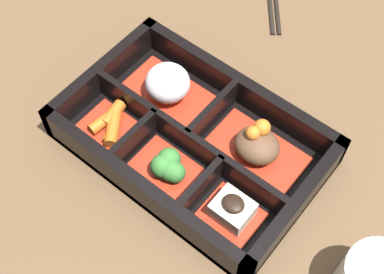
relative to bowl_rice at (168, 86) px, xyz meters
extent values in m
plane|color=brown|center=(0.07, -0.04, -0.03)|extent=(3.00, 3.00, 0.00)
cube|color=black|center=(0.07, -0.04, -0.03)|extent=(0.30, 0.20, 0.01)
cube|color=black|center=(0.07, -0.13, -0.01)|extent=(0.30, 0.01, 0.05)
cube|color=black|center=(0.07, 0.05, -0.01)|extent=(0.30, 0.01, 0.05)
cube|color=black|center=(-0.08, -0.04, -0.01)|extent=(0.01, 0.20, 0.05)
cube|color=black|center=(0.21, -0.04, -0.01)|extent=(0.01, 0.20, 0.05)
cube|color=black|center=(0.07, -0.05, -0.01)|extent=(0.28, 0.01, 0.05)
cube|color=black|center=(0.02, -0.08, -0.01)|extent=(0.01, 0.07, 0.05)
cube|color=black|center=(0.12, -0.08, -0.01)|extent=(0.01, 0.07, 0.05)
cube|color=black|center=(0.07, 0.00, -0.01)|extent=(0.01, 0.09, 0.05)
cube|color=#B22D19|center=(0.00, 0.00, -0.02)|extent=(0.12, 0.07, 0.01)
ellipsoid|color=silver|center=(0.00, 0.00, 0.01)|extent=(0.06, 0.06, 0.05)
cube|color=#B22D19|center=(0.14, 0.00, -0.02)|extent=(0.12, 0.07, 0.01)
ellipsoid|color=brown|center=(0.14, 0.00, 0.00)|extent=(0.05, 0.05, 0.03)
sphere|color=orange|center=(0.13, 0.00, 0.02)|extent=(0.02, 0.02, 0.02)
sphere|color=orange|center=(0.13, 0.01, 0.02)|extent=(0.02, 0.02, 0.02)
cube|color=#B22D19|center=(-0.02, -0.08, -0.02)|extent=(0.07, 0.05, 0.01)
cylinder|color=#D1661E|center=(-0.03, -0.07, -0.01)|extent=(0.02, 0.04, 0.02)
cylinder|color=#D1661E|center=(-0.01, -0.09, -0.01)|extent=(0.04, 0.04, 0.02)
cylinder|color=#D1661E|center=(-0.02, -0.07, -0.01)|extent=(0.03, 0.04, 0.01)
cylinder|color=#D1661E|center=(-0.02, -0.09, -0.01)|extent=(0.03, 0.04, 0.01)
cylinder|color=#D1661E|center=(-0.03, -0.09, -0.01)|extent=(0.02, 0.04, 0.01)
cube|color=#B22D19|center=(0.07, -0.08, -0.02)|extent=(0.08, 0.05, 0.01)
sphere|color=#387A33|center=(0.07, -0.08, 0.00)|extent=(0.03, 0.03, 0.03)
sphere|color=#387A33|center=(0.08, -0.09, 0.00)|extent=(0.02, 0.02, 0.02)
sphere|color=#387A33|center=(0.08, -0.09, 0.00)|extent=(0.03, 0.03, 0.03)
sphere|color=#387A33|center=(0.07, -0.09, 0.00)|extent=(0.03, 0.03, 0.03)
cube|color=#B22D19|center=(0.16, -0.08, -0.02)|extent=(0.06, 0.05, 0.01)
cube|color=beige|center=(0.16, -0.08, -0.01)|extent=(0.04, 0.04, 0.02)
ellipsoid|color=black|center=(0.16, -0.08, 0.01)|extent=(0.03, 0.02, 0.01)
cylinder|color=#597A38|center=(0.32, -0.06, 0.03)|extent=(0.06, 0.06, 0.01)
camera|label=1|loc=(0.28, -0.30, 0.53)|focal=50.00mm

